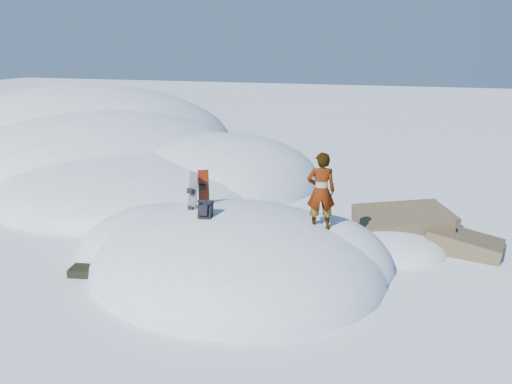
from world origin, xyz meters
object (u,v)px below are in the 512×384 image
(snowboard_red, at_px, (204,197))
(snowboard_dark, at_px, (192,202))
(backpack, at_px, (205,209))
(person, at_px, (321,191))

(snowboard_red, relative_size, snowboard_dark, 0.97)
(snowboard_dark, bearing_deg, backpack, -17.92)
(person, bearing_deg, snowboard_red, -19.12)
(backpack, bearing_deg, snowboard_red, 109.69)
(person, bearing_deg, backpack, 3.33)
(snowboard_dark, distance_m, person, 3.03)
(snowboard_dark, xyz_separation_m, backpack, (0.58, -0.54, 0.04))
(snowboard_red, bearing_deg, person, -35.52)
(snowboard_dark, bearing_deg, person, 31.09)
(backpack, relative_size, person, 0.28)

